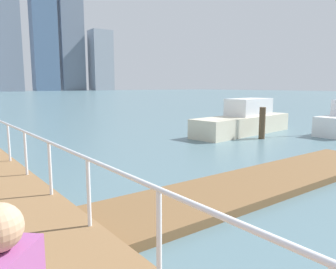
# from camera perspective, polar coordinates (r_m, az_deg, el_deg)

# --- Properties ---
(ground_plane) EXTENTS (300.00, 300.00, 0.00)m
(ground_plane) POSITION_cam_1_polar(r_m,az_deg,el_deg) (17.77, -20.22, -0.18)
(ground_plane) COLOR slate
(floating_dock) EXTENTS (10.39, 2.00, 0.18)m
(floating_dock) POSITION_cam_1_polar(r_m,az_deg,el_deg) (8.74, 15.95, -7.98)
(floating_dock) COLOR brown
(floating_dock) RESTS_ON ground_plane
(boardwalk_railing) EXTENTS (0.06, 23.73, 1.08)m
(boardwalk_railing) POSITION_cam_1_polar(r_m,az_deg,el_deg) (5.88, -17.32, -4.39)
(boardwalk_railing) COLOR white
(boardwalk_railing) RESTS_ON boardwalk
(dock_piling_0) EXTENTS (0.29, 0.29, 1.51)m
(dock_piling_0) POSITION_cam_1_polar(r_m,az_deg,el_deg) (16.21, 16.08, 1.93)
(dock_piling_0) COLOR brown
(dock_piling_0) RESTS_ON ground_plane
(moored_boat_0) EXTENTS (6.85, 2.44, 1.84)m
(moored_boat_0) POSITION_cam_1_polar(r_m,az_deg,el_deg) (17.80, 13.12, 2.36)
(moored_boat_0) COLOR beige
(moored_boat_0) RESTS_ON ground_plane
(skyline_tower_3) EXTENTS (14.11, 13.42, 58.75)m
(skyline_tower_3) POSITION_cam_1_polar(r_m,az_deg,el_deg) (164.76, -27.27, 16.98)
(skyline_tower_3) COLOR slate
(skyline_tower_3) RESTS_ON ground_plane
(skyline_tower_4) EXTENTS (12.35, 11.05, 70.22)m
(skyline_tower_4) POSITION_cam_1_polar(r_m,az_deg,el_deg) (177.92, -20.96, 18.53)
(skyline_tower_4) COLOR slate
(skyline_tower_4) RESTS_ON ground_plane
(skyline_tower_5) EXTENTS (12.16, 10.71, 59.63)m
(skyline_tower_5) POSITION_cam_1_polar(r_m,az_deg,el_deg) (184.83, -16.73, 16.66)
(skyline_tower_5) COLOR slate
(skyline_tower_5) RESTS_ON ground_plane
(skyline_tower_6) EXTENTS (11.33, 9.61, 31.48)m
(skyline_tower_6) POSITION_cam_1_polar(r_m,az_deg,el_deg) (183.46, -11.59, 12.47)
(skyline_tower_6) COLOR #8C939E
(skyline_tower_6) RESTS_ON ground_plane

